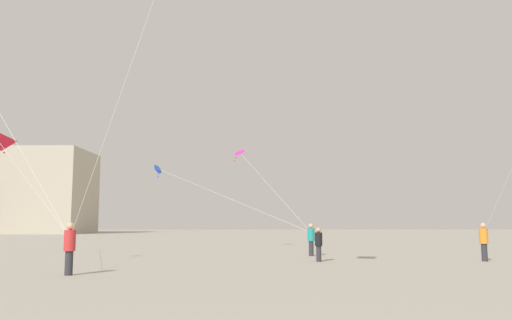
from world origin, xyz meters
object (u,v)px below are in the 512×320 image
at_px(kite_magenta_diamond, 240,153).
at_px(kite_cobalt_diamond, 162,171).
at_px(kite_crimson_delta, 0,143).
at_px(person_in_red, 70,246).
at_px(person_in_teal, 311,238).
at_px(person_in_orange, 484,240).
at_px(person_in_black, 319,243).
at_px(building_centre_hall, 44,192).

height_order(kite_magenta_diamond, kite_cobalt_diamond, kite_magenta_diamond).
xyz_separation_m(kite_cobalt_diamond, kite_crimson_delta, (-7.05, -10.63, 0.43)).
distance_m(person_in_red, kite_crimson_delta, 12.84).
bearing_deg(person_in_teal, person_in_red, -121.40).
distance_m(person_in_orange, kite_cobalt_diamond, 22.82).
relative_size(person_in_black, building_centre_hall, 0.10).
bearing_deg(person_in_teal, building_centre_hall, 132.28).
xyz_separation_m(person_in_black, kite_crimson_delta, (-16.72, 3.11, 5.24)).
bearing_deg(building_centre_hall, person_in_teal, -59.04).
xyz_separation_m(person_in_red, kite_magenta_diamond, (5.85, 19.23, 5.87)).
relative_size(kite_magenta_diamond, kite_crimson_delta, 0.92).
distance_m(kite_cobalt_diamond, kite_crimson_delta, 12.77).
relative_size(person_in_teal, person_in_orange, 0.98).
height_order(person_in_teal, person_in_orange, person_in_orange).
distance_m(person_in_teal, kite_cobalt_diamond, 14.40).
relative_size(kite_magenta_diamond, building_centre_hall, 0.57).
relative_size(person_in_black, kite_magenta_diamond, 0.17).
height_order(person_in_red, kite_magenta_diamond, kite_magenta_diamond).
bearing_deg(person_in_black, kite_cobalt_diamond, 160.69).
bearing_deg(kite_cobalt_diamond, building_centre_hall, 117.75).
height_order(person_in_orange, kite_cobalt_diamond, kite_cobalt_diamond).
relative_size(kite_cobalt_diamond, kite_crimson_delta, 1.06).
bearing_deg(person_in_red, building_centre_hall, 35.29).
relative_size(person_in_teal, building_centre_hall, 0.11).
relative_size(person_in_red, person_in_black, 1.14).
bearing_deg(person_in_teal, kite_cobalt_diamond, 147.79).
xyz_separation_m(person_in_orange, kite_magenta_diamond, (-11.79, 12.87, 5.88)).
bearing_deg(person_in_orange, building_centre_hall, -81.90).
height_order(person_in_red, person_in_orange, person_in_red).
relative_size(kite_cobalt_diamond, building_centre_hall, 0.66).
bearing_deg(building_centre_hall, kite_magenta_diamond, -58.26).
distance_m(kite_magenta_diamond, building_centre_hall, 68.61).
distance_m(person_in_black, person_in_orange, 7.96).
bearing_deg(person_in_orange, person_in_black, -25.67).
height_order(kite_cobalt_diamond, kite_crimson_delta, kite_crimson_delta).
relative_size(person_in_orange, kite_cobalt_diamond, 0.17).
bearing_deg(building_centre_hall, person_in_black, -60.74).
distance_m(kite_crimson_delta, building_centre_hall, 71.99).
xyz_separation_m(person_in_teal, kite_magenta_diamond, (-4.03, 8.52, 5.90)).
height_order(kite_cobalt_diamond, building_centre_hall, building_centre_hall).
bearing_deg(person_in_red, person_in_teal, -28.72).
relative_size(person_in_teal, kite_cobalt_diamond, 0.17).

